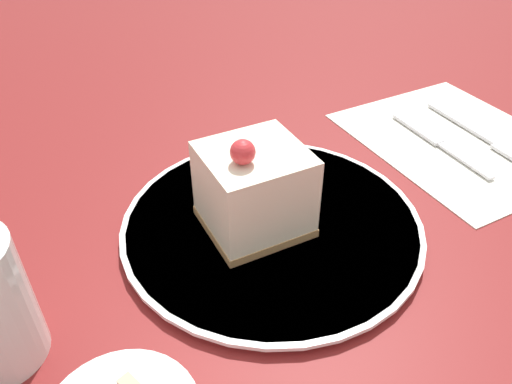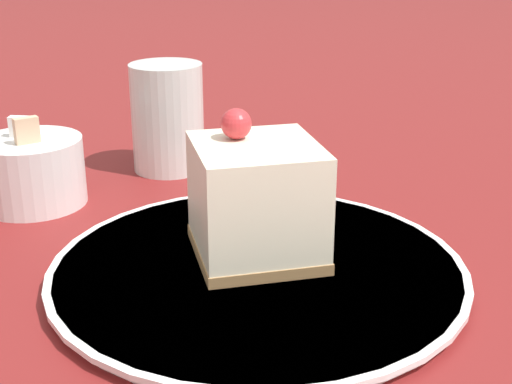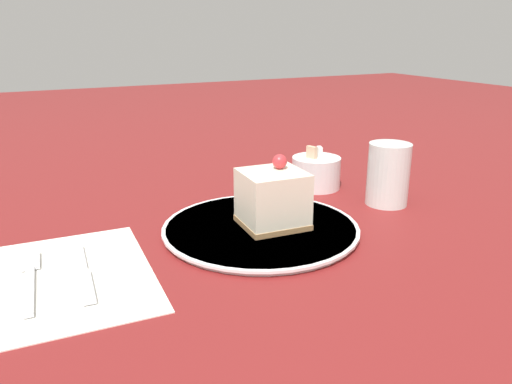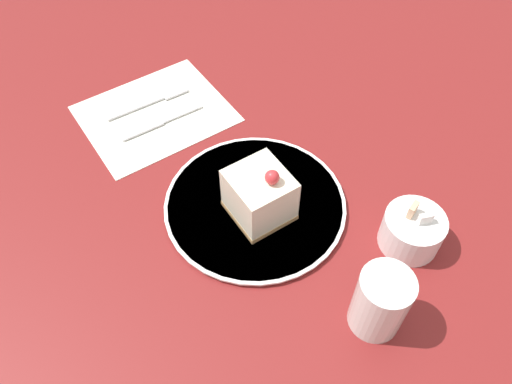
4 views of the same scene
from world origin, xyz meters
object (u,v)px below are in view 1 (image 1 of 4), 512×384
at_px(cake_slice, 254,190).
at_px(fork, 486,137).
at_px(knife, 431,138).
at_px(plate, 269,225).

distance_m(cake_slice, fork, 0.33).
bearing_deg(fork, knife, -25.34).
distance_m(plate, fork, 0.32).
relative_size(cake_slice, fork, 0.63).
distance_m(cake_slice, knife, 0.28).
relative_size(cake_slice, knife, 0.64).
xyz_separation_m(plate, fork, (-0.32, -0.00, -0.00)).
relative_size(fork, knife, 1.02).
xyz_separation_m(fork, knife, (0.06, -0.03, 0.00)).
height_order(fork, knife, same).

